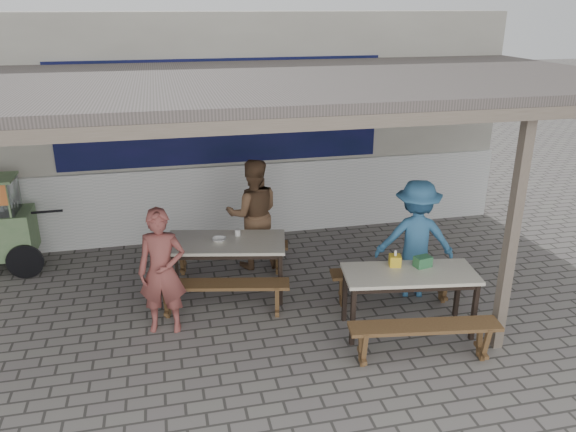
# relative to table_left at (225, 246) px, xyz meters

# --- Properties ---
(ground) EXTENTS (60.00, 60.00, 0.00)m
(ground) POSITION_rel_table_left_xyz_m (0.44, -1.00, -0.68)
(ground) COLOR slate
(ground) RESTS_ON ground
(back_wall) EXTENTS (9.00, 1.28, 3.50)m
(back_wall) POSITION_rel_table_left_xyz_m (0.44, 2.57, 1.04)
(back_wall) COLOR #B9B5A6
(back_wall) RESTS_ON ground
(warung_roof) EXTENTS (9.00, 4.21, 2.81)m
(warung_roof) POSITION_rel_table_left_xyz_m (0.46, -0.11, 2.04)
(warung_roof) COLOR #4F4744
(warung_roof) RESTS_ON ground
(table_left) EXTENTS (1.67, 1.07, 0.75)m
(table_left) POSITION_rel_table_left_xyz_m (0.00, 0.00, 0.00)
(table_left) COLOR beige
(table_left) RESTS_ON ground
(bench_left_street) EXTENTS (1.66, 0.61, 0.45)m
(bench_left_street) POSITION_rel_table_left_xyz_m (-0.12, -0.57, -0.33)
(bench_left_street) COLOR brown
(bench_left_street) RESTS_ON ground
(bench_left_wall) EXTENTS (1.66, 0.61, 0.45)m
(bench_left_wall) POSITION_rel_table_left_xyz_m (0.12, 0.57, -0.33)
(bench_left_wall) COLOR brown
(bench_left_wall) RESTS_ON ground
(table_right) EXTENTS (1.58, 0.85, 0.75)m
(table_right) POSITION_rel_table_left_xyz_m (1.95, -1.37, -0.00)
(table_right) COLOR beige
(table_right) RESTS_ON ground
(bench_right_street) EXTENTS (1.63, 0.51, 0.45)m
(bench_right_street) POSITION_rel_table_left_xyz_m (1.85, -1.99, -0.33)
(bench_right_street) COLOR brown
(bench_right_street) RESTS_ON ground
(bench_right_wall) EXTENTS (1.63, 0.51, 0.45)m
(bench_right_wall) POSITION_rel_table_left_xyz_m (2.04, -0.74, -0.33)
(bench_right_wall) COLOR brown
(bench_right_wall) RESTS_ON ground
(patron_street_side) EXTENTS (0.60, 0.45, 1.50)m
(patron_street_side) POSITION_rel_table_left_xyz_m (-0.80, -0.72, 0.08)
(patron_street_side) COLOR brown
(patron_street_side) RESTS_ON ground
(patron_wall_side) EXTENTS (0.82, 0.66, 1.60)m
(patron_wall_side) POSITION_rel_table_left_xyz_m (0.50, 0.77, 0.13)
(patron_wall_side) COLOR brown
(patron_wall_side) RESTS_ON ground
(patron_right_table) EXTENTS (1.13, 0.84, 1.56)m
(patron_right_table) POSITION_rel_table_left_xyz_m (2.39, -0.54, 0.10)
(patron_right_table) COLOR #326692
(patron_right_table) RESTS_ON ground
(tissue_box) EXTENTS (0.16, 0.16, 0.13)m
(tissue_box) POSITION_rel_table_left_xyz_m (1.84, -1.17, 0.14)
(tissue_box) COLOR gold
(tissue_box) RESTS_ON table_right
(donation_box) EXTENTS (0.21, 0.16, 0.13)m
(donation_box) POSITION_rel_table_left_xyz_m (2.14, -1.26, 0.14)
(donation_box) COLOR #2E683E
(donation_box) RESTS_ON table_right
(condiment_jar) EXTENTS (0.08, 0.08, 0.08)m
(condiment_jar) POSITION_rel_table_left_xyz_m (0.19, 0.15, 0.12)
(condiment_jar) COLOR silver
(condiment_jar) RESTS_ON table_left
(condiment_bowl) EXTENTS (0.22, 0.22, 0.04)m
(condiment_bowl) POSITION_rel_table_left_xyz_m (-0.07, 0.01, 0.10)
(condiment_bowl) COLOR white
(condiment_bowl) RESTS_ON table_left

